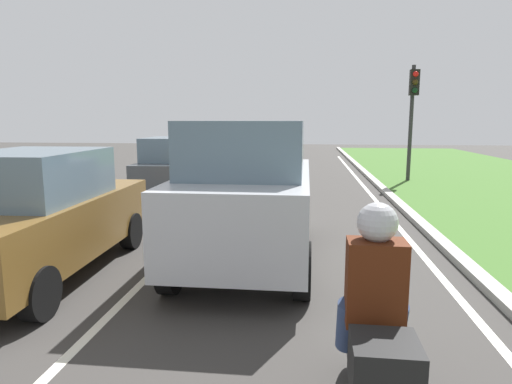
{
  "coord_description": "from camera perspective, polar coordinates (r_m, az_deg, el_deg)",
  "views": [
    {
      "loc": [
        1.59,
        1.62,
        2.29
      ],
      "look_at": [
        0.83,
        8.28,
        1.2
      ],
      "focal_mm": 31.1,
      "sensor_mm": 36.0,
      "label": 1
    }
  ],
  "objects": [
    {
      "name": "car_sedan_left_lane",
      "position": [
        7.23,
        -26.18,
        -2.66
      ],
      "size": [
        1.94,
        4.35,
        1.86
      ],
      "rotation": [
        0.0,
        0.0,
        0.03
      ],
      "color": "brown",
      "rests_on": "ground"
    },
    {
      "name": "curb_right",
      "position": [
        12.83,
        17.67,
        -1.2
      ],
      "size": [
        0.24,
        48.0,
        0.12
      ],
      "primitive_type": "cube",
      "color": "#9E9B93",
      "rests_on": "ground"
    },
    {
      "name": "lane_line_right_edge",
      "position": [
        12.75,
        15.46,
        -1.42
      ],
      "size": [
        0.12,
        32.0,
        0.01
      ],
      "primitive_type": "cube",
      "color": "silver",
      "rests_on": "ground"
    },
    {
      "name": "lane_line_center",
      "position": [
        12.8,
        -3.92,
        -1.06
      ],
      "size": [
        0.12,
        32.0,
        0.01
      ],
      "primitive_type": "cube",
      "color": "silver",
      "rests_on": "ground"
    },
    {
      "name": "car_suv_ahead",
      "position": [
        7.12,
        -0.87,
        0.16
      ],
      "size": [
        1.98,
        4.5,
        2.28
      ],
      "rotation": [
        0.0,
        0.0,
        0.0
      ],
      "color": "#B7BABF",
      "rests_on": "ground"
    },
    {
      "name": "ground_plane",
      "position": [
        12.69,
        -0.81,
        -1.14
      ],
      "size": [
        60.0,
        60.0,
        0.0
      ],
      "primitive_type": "plane",
      "color": "#383533"
    },
    {
      "name": "traffic_light_near_right",
      "position": [
        17.26,
        19.51,
        10.79
      ],
      "size": [
        0.32,
        0.5,
        4.24
      ],
      "color": "#2D2D2D",
      "rests_on": "ground"
    },
    {
      "name": "rider_person",
      "position": [
        3.26,
        15.04,
        -10.84
      ],
      "size": [
        0.5,
        0.4,
        1.16
      ],
      "rotation": [
        0.0,
        0.0,
        -0.01
      ],
      "color": "#4C1E0C",
      "rests_on": "ground"
    },
    {
      "name": "motorcycle",
      "position": [
        3.48,
        14.69,
        -20.76
      ],
      "size": [
        0.41,
        1.9,
        1.01
      ],
      "rotation": [
        0.0,
        0.0,
        -0.01
      ],
      "color": "black",
      "rests_on": "ground"
    },
    {
      "name": "car_hatchback_far",
      "position": [
        13.59,
        -10.45,
        3.16
      ],
      "size": [
        1.85,
        3.76,
        1.78
      ],
      "rotation": [
        0.0,
        0.0,
        0.04
      ],
      "color": "#474C51",
      "rests_on": "ground"
    }
  ]
}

